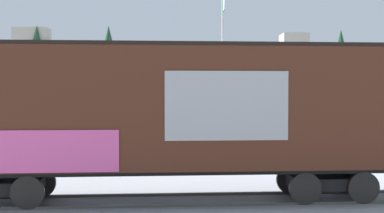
% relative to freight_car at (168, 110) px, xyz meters
% --- Properties ---
extents(ground_plane, '(260.00, 260.00, 0.00)m').
position_rel_freight_car_xyz_m(ground_plane, '(-0.87, 0.00, -2.67)').
color(ground_plane, '#B2B5BC').
extents(track, '(59.97, 5.42, 0.08)m').
position_rel_freight_car_xyz_m(track, '(-0.74, 0.05, -2.63)').
color(track, '#4C4742').
rests_on(track, ground_plane).
extents(freight_car, '(15.08, 3.76, 4.66)m').
position_rel_freight_car_xyz_m(freight_car, '(0.00, 0.00, 0.00)').
color(freight_car, '#472316').
rests_on(freight_car, ground_plane).
extents(flagpole, '(0.28, 1.46, 8.73)m').
position_rel_freight_car_xyz_m(flagpole, '(4.17, 12.62, 2.85)').
color(flagpole, silver).
rests_on(flagpole, ground_plane).
extents(hillside, '(121.27, 33.83, 14.11)m').
position_rel_freight_car_xyz_m(hillside, '(-0.91, 74.85, 2.57)').
color(hillside, silver).
rests_on(hillside, ground_plane).
extents(parked_car_green, '(4.31, 2.00, 1.64)m').
position_rel_freight_car_xyz_m(parked_car_green, '(-3.37, 6.65, -1.84)').
color(parked_car_green, '#1E5933').
rests_on(parked_car_green, ground_plane).
extents(parked_car_white, '(4.77, 1.94, 1.71)m').
position_rel_freight_car_xyz_m(parked_car_white, '(2.42, 6.36, -1.83)').
color(parked_car_white, silver).
rests_on(parked_car_white, ground_plane).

